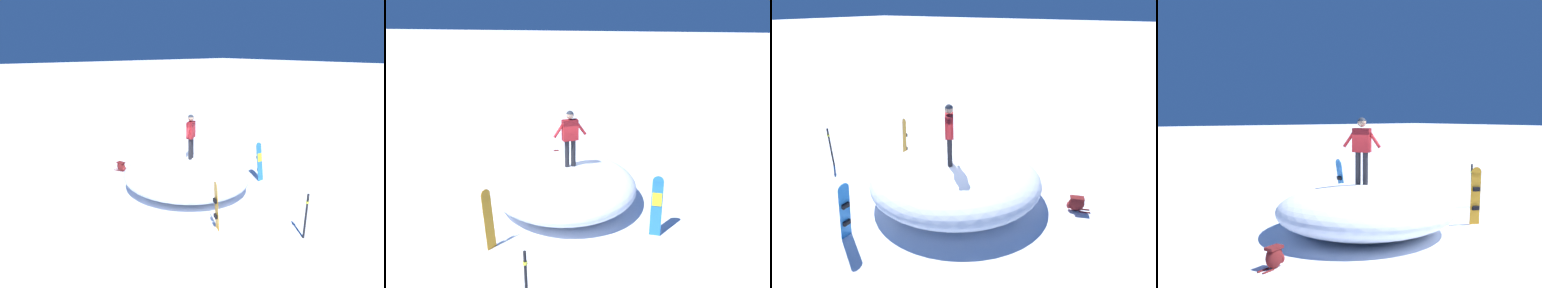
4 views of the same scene
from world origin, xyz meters
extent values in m
plane|color=white|center=(0.00, 0.00, 0.00)|extent=(240.00, 240.00, 0.00)
ellipsoid|color=white|center=(0.37, 0.25, 0.60)|extent=(6.21, 6.43, 1.21)
cylinder|color=black|center=(0.21, 0.34, 1.63)|extent=(0.14, 0.14, 0.84)
cylinder|color=black|center=(0.04, 0.23, 1.63)|extent=(0.14, 0.14, 0.84)
cube|color=maroon|center=(0.13, 0.28, 2.35)|extent=(0.51, 0.44, 0.62)
sphere|color=tan|center=(0.13, 0.28, 2.81)|extent=(0.23, 0.23, 0.23)
cylinder|color=maroon|center=(0.40, 0.46, 2.41)|extent=(0.38, 0.29, 0.51)
cylinder|color=maroon|center=(-0.14, 0.11, 2.41)|extent=(0.38, 0.29, 0.51)
sphere|color=#333842|center=(0.13, 0.28, 2.83)|extent=(0.22, 0.22, 0.22)
cube|color=#2672BF|center=(-2.53, 1.54, 0.73)|extent=(0.30, 0.24, 1.46)
cylinder|color=#2672BF|center=(-2.53, 1.42, 1.46)|extent=(0.30, 0.07, 0.30)
cube|color=yellow|center=(-2.53, 1.52, 0.99)|extent=(0.25, 0.06, 0.35)
cube|color=black|center=(-2.53, 1.45, 0.99)|extent=(0.19, 0.09, 0.12)
cube|color=black|center=(-2.53, 1.53, 0.47)|extent=(0.19, 0.09, 0.12)
cube|color=orange|center=(1.48, 3.17, 0.73)|extent=(0.22, 0.31, 1.45)
cylinder|color=orange|center=(1.52, 3.15, 1.45)|extent=(0.15, 0.28, 0.29)
cube|color=black|center=(1.49, 3.17, 0.99)|extent=(0.12, 0.23, 0.35)
cube|color=black|center=(1.53, 3.15, 0.99)|extent=(0.15, 0.20, 0.11)
cube|color=black|center=(1.50, 3.16, 0.47)|extent=(0.15, 0.20, 0.11)
ellipsoid|color=maroon|center=(1.52, -2.98, 0.22)|extent=(0.37, 0.49, 0.44)
ellipsoid|color=maroon|center=(1.46, -2.80, 0.16)|extent=(0.21, 0.18, 0.21)
cube|color=maroon|center=(1.52, -2.98, 0.41)|extent=(0.31, 0.41, 0.06)
cylinder|color=maroon|center=(1.54, -3.23, 0.01)|extent=(0.14, 0.30, 0.04)
cylinder|color=maroon|center=(1.67, -3.18, 0.01)|extent=(0.14, 0.30, 0.04)
cylinder|color=black|center=(-0.21, 5.10, 0.70)|extent=(0.06, 0.06, 1.41)
cylinder|color=yellow|center=(-0.21, 5.10, 1.15)|extent=(0.10, 0.10, 0.06)
camera|label=1|loc=(7.32, 9.20, 5.31)|focal=29.27mm
camera|label=2|loc=(-2.60, 10.96, 5.63)|focal=36.51mm
camera|label=3|loc=(-6.25, -4.03, 5.29)|focal=29.07mm
camera|label=4|loc=(9.74, -7.23, 3.00)|focal=44.40mm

